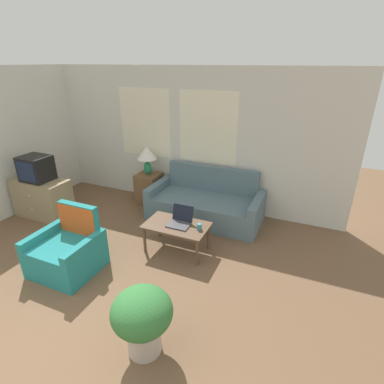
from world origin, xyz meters
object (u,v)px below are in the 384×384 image
(couch, at_px, (206,204))
(cup_navy, at_px, (199,227))
(table_lamp, at_px, (147,155))
(armchair, at_px, (69,252))
(laptop, at_px, (180,220))
(potted_plant, at_px, (142,316))
(coffee_table, at_px, (177,228))
(television, at_px, (36,168))

(couch, distance_m, cup_navy, 1.22)
(couch, height_order, table_lamp, table_lamp)
(cup_navy, bearing_deg, couch, 105.91)
(couch, xyz_separation_m, armchair, (-1.20, -2.14, 0.00))
(table_lamp, distance_m, cup_navy, 2.14)
(laptop, bearing_deg, table_lamp, 135.86)
(potted_plant, bearing_deg, coffee_table, 105.37)
(couch, relative_size, coffee_table, 2.12)
(cup_navy, bearing_deg, table_lamp, 141.33)
(couch, relative_size, cup_navy, 22.46)
(television, distance_m, potted_plant, 3.69)
(coffee_table, height_order, cup_navy, cup_navy)
(television, distance_m, cup_navy, 3.15)
(laptop, bearing_deg, television, -179.83)
(laptop, bearing_deg, armchair, -139.85)
(couch, height_order, armchair, couch)
(couch, xyz_separation_m, coffee_table, (-0.03, -1.16, 0.12))
(armchair, height_order, potted_plant, armchair)
(table_lamp, height_order, potted_plant, table_lamp)
(coffee_table, bearing_deg, table_lamp, 134.00)
(television, distance_m, laptop, 2.83)
(laptop, bearing_deg, potted_plant, -76.28)
(television, bearing_deg, coffee_table, -0.70)
(couch, distance_m, television, 3.08)
(table_lamp, distance_m, coffee_table, 1.91)
(table_lamp, distance_m, laptop, 1.88)
(armchair, xyz_separation_m, potted_plant, (1.64, -0.72, 0.18))
(cup_navy, bearing_deg, laptop, 174.02)
(armchair, relative_size, laptop, 2.67)
(television, bearing_deg, potted_plant, -28.22)
(armchair, relative_size, cup_navy, 9.65)
(television, height_order, laptop, television)
(television, relative_size, laptop, 1.54)
(couch, bearing_deg, laptop, -89.49)
(laptop, relative_size, potted_plant, 0.45)
(coffee_table, height_order, laptop, laptop)
(table_lamp, bearing_deg, potted_plant, -60.10)
(coffee_table, bearing_deg, laptop, 44.96)
(armchair, height_order, television, television)
(armchair, distance_m, television, 2.00)
(couch, bearing_deg, television, -158.02)
(couch, xyz_separation_m, table_lamp, (-1.29, 0.14, 0.74))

